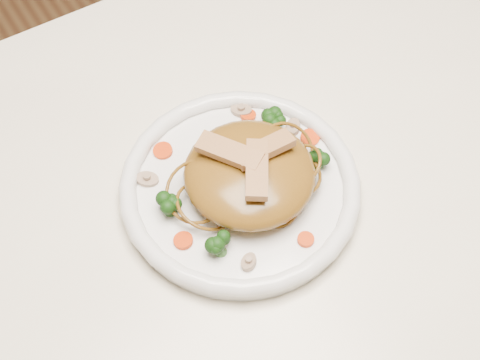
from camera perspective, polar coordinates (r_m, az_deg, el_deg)
table at (r=0.85m, az=2.39°, el=-5.04°), size 1.20×0.80×0.75m
plate at (r=0.75m, az=0.00°, el=-0.93°), size 0.33×0.33×0.02m
noodle_mound at (r=0.73m, az=0.82°, el=0.58°), size 0.19×0.19×0.05m
chicken_a at (r=0.71m, az=2.09°, el=2.65°), size 0.07×0.02×0.01m
chicken_b at (r=0.70m, az=-0.89°, el=2.41°), size 0.06×0.07×0.01m
chicken_c at (r=0.69m, az=1.45°, el=0.91°), size 0.06×0.07×0.01m
broccoli_0 at (r=0.79m, az=2.91°, el=5.13°), size 0.03×0.03×0.03m
broccoli_1 at (r=0.72m, az=-6.07°, el=-2.06°), size 0.04×0.04×0.03m
broccoli_2 at (r=0.69m, az=-1.69°, el=-5.54°), size 0.03×0.03×0.03m
broccoli_3 at (r=0.76m, az=6.76°, el=1.93°), size 0.03×0.03×0.03m
carrot_0 at (r=0.81m, az=0.70°, el=5.55°), size 0.02×0.02×0.00m
carrot_1 at (r=0.71m, az=-4.87°, el=-5.17°), size 0.03×0.03×0.00m
carrot_2 at (r=0.79m, az=5.99°, el=3.61°), size 0.03×0.03×0.00m
carrot_3 at (r=0.78m, az=-6.61°, el=2.50°), size 0.03×0.03×0.00m
carrot_4 at (r=0.71m, az=5.63°, el=-5.07°), size 0.02×0.02×0.00m
mushroom_0 at (r=0.70m, az=0.75°, el=-7.03°), size 0.03×0.03×0.01m
mushroom_1 at (r=0.80m, az=4.56°, el=4.53°), size 0.03×0.03×0.01m
mushroom_2 at (r=0.76m, az=-7.92°, el=0.06°), size 0.04×0.04×0.01m
mushroom_3 at (r=0.81m, az=0.11°, el=5.97°), size 0.04×0.04×0.01m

